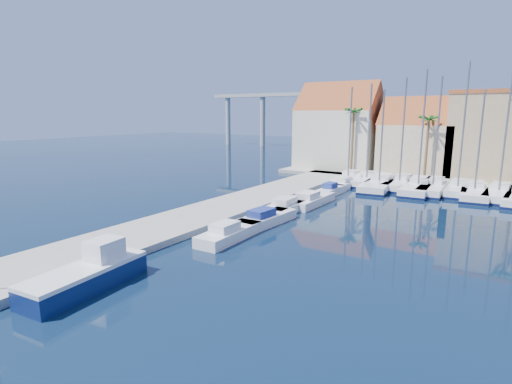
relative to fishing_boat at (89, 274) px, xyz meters
The scene contains 26 objects.
ground 5.11m from the fishing_boat, 22.35° to the left, with size 260.00×260.00×0.00m, color black.
quay_west 16.03m from the fishing_boat, 105.67° to the left, with size 6.00×77.00×0.50m, color gray.
shore_north 52.04m from the fishing_boat, 73.62° to the left, with size 54.00×16.00×0.50m, color gray.
fishing_boat is the anchor object (origin of this frame).
motorboat_west_0 10.70m from the fishing_boat, 82.83° to the left, with size 2.09×6.16×1.40m.
motorboat_west_1 15.66m from the fishing_boat, 84.87° to the left, with size 2.52×6.54×1.40m.
motorboat_west_2 20.62m from the fishing_boat, 87.86° to the left, with size 2.43×6.93×1.40m.
motorboat_west_3 24.29m from the fishing_boat, 86.51° to the left, with size 2.36×7.04×1.40m.
motorboat_west_4 30.40m from the fishing_boat, 87.72° to the left, with size 1.71×5.12×1.40m.
motorboat_west_5 35.49m from the fishing_boat, 88.60° to the left, with size 2.38×7.04×1.40m.
motorboat_west_6 39.94m from the fishing_boat, 87.99° to the left, with size 2.91×7.25×1.40m.
sailboat_0 38.48m from the fishing_boat, 89.44° to the left, with size 2.71×9.02×12.32m.
sailboat_1 39.01m from the fishing_boat, 85.97° to the left, with size 2.62×8.50×12.69m.
sailboat_2 37.59m from the fishing_boat, 82.70° to the left, with size 4.05×11.87×11.83m.
sailboat_3 39.29m from the fishing_boat, 79.87° to the left, with size 2.96×8.96×13.20m.
sailboat_4 38.64m from the fishing_boat, 76.12° to the left, with size 3.30×10.98×13.92m.
sailboat_5 39.59m from the fishing_boat, 74.20° to the left, with size 2.84×9.96×13.11m.
sailboat_6 40.61m from the fishing_boat, 70.86° to the left, with size 2.46×8.45×14.57m.
sailboat_7 40.63m from the fishing_boat, 68.27° to the left, with size 3.39×10.32×11.55m.
sailboat_8 41.83m from the fishing_boat, 65.43° to the left, with size 3.11×9.66×13.81m.
building_0 49.54m from the fishing_boat, 96.21° to the left, with size 12.30×9.00×13.50m.
building_1 49.58m from the fishing_boat, 82.23° to the left, with size 10.30×8.00×11.00m.
building_2 53.24m from the fishing_boat, 70.51° to the left, with size 14.20×10.20×11.50m.
palm_0 44.72m from the fishing_boat, 91.73° to the left, with size 2.60×2.60×10.15m.
palm_1 45.37m from the fishing_boat, 78.83° to the left, with size 2.60×2.60×9.15m.
viaduct 91.19m from the fishing_boat, 112.29° to the left, with size 48.00×2.20×14.45m.
Camera 1 is at (13.49, -13.78, 9.09)m, focal length 28.00 mm.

